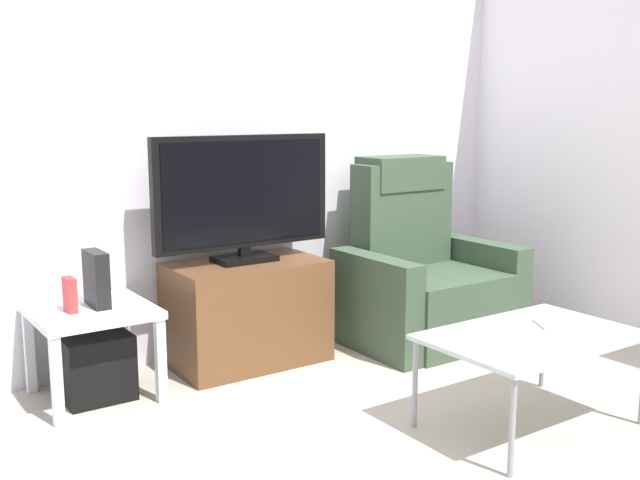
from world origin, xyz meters
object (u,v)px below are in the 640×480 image
(recliner_armchair, at_px, (423,277))
(coffee_table, at_px, (532,340))
(side_table, at_px, (92,322))
(book_upright, at_px, (70,295))
(subwoofer_box, at_px, (94,365))
(cell_phone, at_px, (546,324))
(tv_stand, at_px, (247,312))
(television, at_px, (244,195))
(game_console, at_px, (96,279))

(recliner_armchair, bearing_deg, coffee_table, -105.21)
(side_table, height_order, book_upright, book_upright)
(subwoofer_box, distance_m, cell_phone, 2.11)
(tv_stand, bearing_deg, subwoofer_box, -178.56)
(side_table, bearing_deg, tv_stand, 1.44)
(side_table, height_order, coffee_table, side_table)
(television, distance_m, cell_phone, 1.65)
(television, bearing_deg, subwoofer_box, -177.28)
(side_table, xyz_separation_m, coffee_table, (1.45, -1.39, 0.02))
(cell_phone, bearing_deg, book_upright, 172.12)
(tv_stand, bearing_deg, coffee_table, -66.78)
(television, height_order, subwoofer_box, television)
(game_console, bearing_deg, recliner_armchair, -5.90)
(side_table, bearing_deg, book_upright, -168.69)
(book_upright, height_order, cell_phone, book_upright)
(coffee_table, bearing_deg, cell_phone, 18.32)
(television, xyz_separation_m, cell_phone, (0.76, -1.38, -0.49))
(game_console, height_order, cell_phone, game_console)
(subwoofer_box, height_order, book_upright, book_upright)
(tv_stand, relative_size, recliner_armchair, 0.76)
(recliner_armchair, distance_m, book_upright, 2.03)
(recliner_armchair, distance_m, game_console, 1.91)
(tv_stand, xyz_separation_m, coffee_table, (0.61, -1.42, 0.11))
(subwoofer_box, bearing_deg, recliner_armchair, -5.50)
(recliner_armchair, height_order, game_console, recliner_armchair)
(subwoofer_box, relative_size, cell_phone, 2.10)
(recliner_armchair, height_order, coffee_table, recliner_armchair)
(subwoofer_box, bearing_deg, cell_phone, -40.02)
(tv_stand, distance_m, coffee_table, 1.54)
(side_table, distance_m, book_upright, 0.18)
(television, xyz_separation_m, game_console, (-0.81, -0.03, -0.34))
(subwoofer_box, xyz_separation_m, book_upright, (-0.10, -0.02, 0.36))
(subwoofer_box, distance_m, book_upright, 0.38)
(game_console, bearing_deg, television, 2.13)
(recliner_armchair, distance_m, cell_phone, 1.20)
(subwoofer_box, xyz_separation_m, cell_phone, (1.60, -1.34, 0.26))
(game_console, distance_m, coffee_table, 2.00)
(side_table, height_order, subwoofer_box, side_table)
(coffee_table, bearing_deg, side_table, 136.17)
(coffee_table, bearing_deg, television, 112.95)
(game_console, height_order, coffee_table, game_console)
(side_table, bearing_deg, subwoofer_box, 63.43)
(book_upright, bearing_deg, cell_phone, -37.91)
(tv_stand, height_order, television, television)
(tv_stand, bearing_deg, cell_phone, -61.03)
(tv_stand, xyz_separation_m, recliner_armchair, (1.08, -0.21, 0.09))
(side_table, relative_size, cell_phone, 3.60)
(recliner_armchair, bearing_deg, game_console, -179.85)
(coffee_table, bearing_deg, book_upright, 138.49)
(cell_phone, bearing_deg, recliner_armchair, 104.54)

